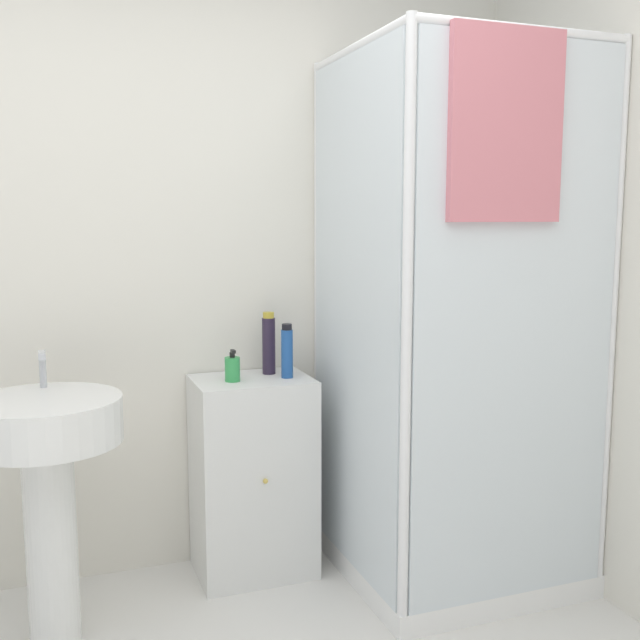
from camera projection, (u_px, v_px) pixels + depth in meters
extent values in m
cube|color=silver|center=(121.00, 268.00, 2.96)|extent=(6.40, 0.06, 2.50)
cube|color=white|center=(447.00, 557.00, 3.12)|extent=(0.87, 0.87, 0.09)
cylinder|color=white|center=(485.00, 305.00, 3.52)|extent=(0.04, 0.04, 2.08)
cylinder|color=white|center=(318.00, 313.00, 3.23)|extent=(0.04, 0.04, 2.08)
cylinder|color=white|center=(611.00, 330.00, 2.74)|extent=(0.04, 0.04, 2.08)
cylinder|color=white|center=(407.00, 343.00, 2.45)|extent=(0.04, 0.04, 2.08)
cylinder|color=white|center=(525.00, 29.00, 2.46)|extent=(0.84, 0.04, 0.04)
cylinder|color=white|center=(409.00, 74.00, 3.23)|extent=(0.84, 0.04, 0.04)
cylinder|color=white|center=(358.00, 46.00, 2.70)|extent=(0.04, 0.84, 0.04)
cylinder|color=white|center=(550.00, 63.00, 2.99)|extent=(0.04, 0.84, 0.04)
cube|color=silver|center=(517.00, 329.00, 2.58)|extent=(0.80, 0.01, 1.96)
cube|color=silver|center=(354.00, 319.00, 2.83)|extent=(0.01, 0.80, 1.96)
cylinder|color=#B7BABF|center=(454.00, 345.00, 3.41)|extent=(0.02, 0.02, 1.56)
cylinder|color=#B7BABF|center=(464.00, 166.00, 3.26)|extent=(0.07, 0.07, 0.04)
cube|color=#D1757F|center=(507.00, 125.00, 2.44)|extent=(0.42, 0.03, 0.63)
cube|color=silver|center=(253.00, 476.00, 3.05)|extent=(0.47, 0.35, 0.81)
sphere|color=gold|center=(266.00, 481.00, 2.87)|extent=(0.02, 0.02, 0.02)
cylinder|color=white|center=(51.00, 545.00, 2.52)|extent=(0.17, 0.17, 0.71)
cylinder|color=white|center=(45.00, 421.00, 2.46)|extent=(0.50, 0.50, 0.15)
cylinder|color=#B7BABF|center=(43.00, 369.00, 2.61)|extent=(0.02, 0.02, 0.13)
cube|color=#B7BABF|center=(42.00, 355.00, 2.57)|extent=(0.02, 0.07, 0.02)
cylinder|color=green|center=(232.00, 369.00, 2.93)|extent=(0.06, 0.06, 0.10)
cylinder|color=black|center=(232.00, 355.00, 2.92)|extent=(0.02, 0.02, 0.02)
cube|color=black|center=(233.00, 351.00, 2.91)|extent=(0.01, 0.03, 0.01)
cylinder|color=#281E33|center=(269.00, 346.00, 3.07)|extent=(0.05, 0.05, 0.23)
cylinder|color=gold|center=(268.00, 315.00, 3.05)|extent=(0.05, 0.05, 0.02)
cylinder|color=#1E4C93|center=(287.00, 354.00, 2.99)|extent=(0.05, 0.05, 0.19)
cylinder|color=black|center=(287.00, 327.00, 2.98)|extent=(0.04, 0.04, 0.02)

